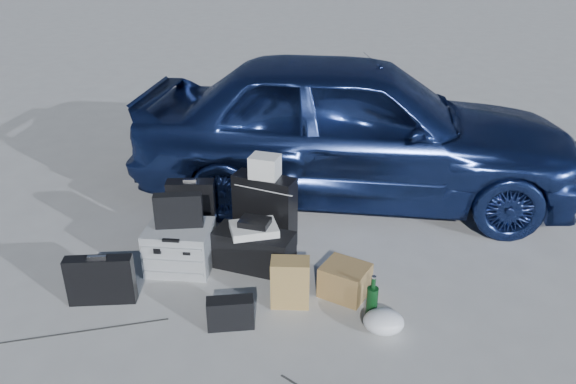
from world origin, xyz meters
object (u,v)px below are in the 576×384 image
at_px(duffel_bag, 254,250).
at_px(cardboard_box, 345,280).
at_px(briefcase, 101,280).
at_px(car, 354,126).
at_px(suitcase_right, 265,211).
at_px(pelican_case, 180,247).
at_px(suitcase_left, 192,209).
at_px(green_bottle, 372,297).

bearing_deg(duffel_bag, cardboard_box, -8.09).
height_order(briefcase, duffel_bag, briefcase).
xyz_separation_m(car, cardboard_box, (-0.08, -1.90, -0.64)).
distance_m(suitcase_right, cardboard_box, 1.06).
distance_m(briefcase, duffel_bag, 1.26).
bearing_deg(pelican_case, cardboard_box, -10.40).
height_order(car, cardboard_box, car).
height_order(car, duffel_bag, car).
relative_size(briefcase, cardboard_box, 1.47).
bearing_deg(suitcase_left, pelican_case, -93.61).
distance_m(pelican_case, cardboard_box, 1.44).
relative_size(car, briefcase, 8.84).
height_order(pelican_case, duffel_bag, pelican_case).
bearing_deg(cardboard_box, duffel_bag, 156.60).
bearing_deg(car, pelican_case, 140.26).
bearing_deg(briefcase, duffel_bag, 19.17).
bearing_deg(suitcase_right, pelican_case, -125.95).
xyz_separation_m(pelican_case, suitcase_left, (-0.02, 0.55, 0.09)).
height_order(briefcase, cardboard_box, briefcase).
bearing_deg(suitcase_left, car, 29.35).
height_order(car, green_bottle, car).
height_order(briefcase, green_bottle, briefcase).
distance_m(duffel_bag, green_bottle, 1.14).
bearing_deg(suitcase_left, suitcase_right, -13.40).
height_order(pelican_case, green_bottle, pelican_case).
relative_size(briefcase, suitcase_left, 0.91).
bearing_deg(pelican_case, suitcase_left, 93.34).
distance_m(duffel_bag, cardboard_box, 0.85).
bearing_deg(suitcase_right, car, 75.16).
height_order(briefcase, suitcase_right, suitcase_right).
relative_size(pelican_case, green_bottle, 1.57).
relative_size(suitcase_right, cardboard_box, 1.95).
relative_size(pelican_case, suitcase_left, 0.95).
bearing_deg(cardboard_box, suitcase_right, 134.42).
relative_size(suitcase_left, green_bottle, 1.65).
height_order(car, suitcase_right, car).
bearing_deg(suitcase_right, cardboard_box, -25.40).
bearing_deg(suitcase_left, briefcase, -118.99).
bearing_deg(cardboard_box, briefcase, -172.42).
distance_m(suitcase_left, duffel_bag, 0.83).
bearing_deg(green_bottle, car, 93.10).
xyz_separation_m(duffel_bag, green_bottle, (0.98, -0.60, 0.00)).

